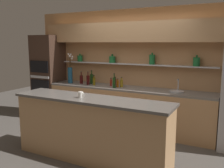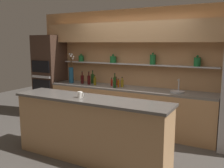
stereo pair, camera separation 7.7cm
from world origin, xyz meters
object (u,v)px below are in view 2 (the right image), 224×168
Objects in this scene: bottle_wine_3 at (82,79)px; bottle_sauce_5 at (112,82)px; bottle_wine_7 at (115,82)px; bottle_sauce_8 at (118,83)px; bottle_oil_0 at (95,81)px; coffee_mug at (80,95)px; flower_vase at (71,73)px; bottle_wine_2 at (89,80)px; bottle_sauce_1 at (116,82)px; bottle_wine_6 at (93,79)px; bottle_oil_4 at (122,83)px; sink_fixture at (177,91)px; oven_tower at (50,76)px.

bottle_wine_3 reaches higher than bottle_sauce_5.
bottle_wine_7 reaches higher than bottle_sauce_8.
bottle_oil_0 is 2.34× the size of coffee_mug.
flower_vase reaches higher than bottle_wine_2.
bottle_wine_6 is at bearing -179.20° from bottle_sauce_1.
bottle_oil_4 is at bearing 6.02° from bottle_oil_0.
bottle_wine_2 is at bearing -84.99° from bottle_wine_6.
flower_vase is at bearing -170.47° from bottle_sauce_1.
coffee_mug is (1.11, -1.64, 0.04)m from bottle_wine_3.
flower_vase reaches higher than bottle_sauce_1.
sink_fixture reaches higher than coffee_mug.
bottle_wine_3 is (-2.23, -0.03, 0.08)m from sink_fixture.
bottle_wine_2 reaches higher than bottle_sauce_1.
oven_tower is at bearing 142.07° from coffee_mug.
bottle_sauce_8 is at bearing -50.26° from bottle_sauce_1.
bottle_wine_7 is at bearing -67.87° from bottle_sauce_1.
oven_tower is 2.70m from coffee_mug.
bottle_oil_4 reaches higher than coffee_mug.
bottle_oil_0 is 0.25m from bottle_wine_6.
bottle_sauce_8 is at bearing -2.00° from bottle_wine_3.
bottle_sauce_8 is at bearing 0.93° from bottle_wine_2.
bottle_wine_7 is at bearing -123.30° from bottle_oil_4.
oven_tower is 6.56× the size of bottle_wine_6.
bottle_wine_7 is (1.94, -0.15, 0.01)m from oven_tower.
oven_tower is 1.95m from bottle_wine_7.
bottle_oil_0 is 0.66m from bottle_oil_4.
bottle_wine_3 is at bearing -178.61° from bottle_oil_4.
flower_vase is 0.52m from bottle_wine_2.
oven_tower is at bearing 179.01° from bottle_wine_3.
bottle_wine_7 reaches higher than coffee_mug.
bottle_wine_6 reaches higher than bottle_sauce_8.
bottle_wine_2 is 0.22m from bottle_wine_3.
sink_fixture is 1.42× the size of bottle_sauce_1.
flower_vase is 2.52× the size of sink_fixture.
coffee_mug reaches higher than bottle_sauce_8.
bottle_wine_2 is at bearing 119.37° from coffee_mug.
coffee_mug reaches higher than bottle_sauce_5.
oven_tower is 6.57× the size of bottle_wine_7.
oven_tower reaches higher than bottle_wine_2.
bottle_wine_6 is 0.78m from bottle_wine_7.
bottle_sauce_1 reaches higher than bottle_sauce_8.
bottle_wine_2 is at bearing -179.07° from bottle_sauce_8.
oven_tower is at bearing 175.46° from flower_vase.
bottle_wine_2 reaches higher than bottle_sauce_5.
sink_fixture is 0.93× the size of bottle_wine_2.
bottle_wine_2 is (-0.60, -0.19, 0.03)m from bottle_sauce_1.
bottle_oil_4 is (2.04, 0.01, -0.02)m from oven_tower.
bottle_wine_2 reaches higher than bottle_wine_3.
bottle_wine_3 is 1.33× the size of bottle_oil_4.
bottle_oil_4 reaches higher than bottle_sauce_8.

